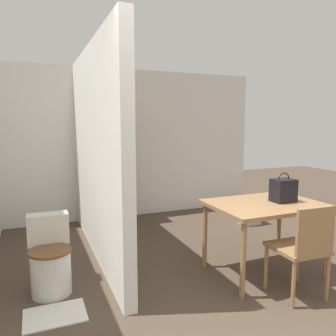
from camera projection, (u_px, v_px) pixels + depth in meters
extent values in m
cube|color=white|center=(123.00, 144.00, 5.61)|extent=(4.88, 0.12, 2.50)
cube|color=white|center=(96.00, 153.00, 3.93)|extent=(0.12, 2.92, 2.50)
cube|color=#997047|center=(265.00, 205.00, 3.46)|extent=(1.16, 0.84, 0.04)
cylinder|color=#997047|center=(243.00, 260.00, 2.98)|extent=(0.05, 0.05, 0.74)
cylinder|color=#997047|center=(327.00, 244.00, 3.38)|extent=(0.05, 0.05, 0.74)
cylinder|color=#997047|center=(205.00, 236.00, 3.64)|extent=(0.05, 0.05, 0.74)
cylinder|color=#997047|center=(279.00, 225.00, 4.03)|extent=(0.05, 0.05, 0.74)
cube|color=#997047|center=(297.00, 248.00, 3.05)|extent=(0.46, 0.46, 0.04)
cube|color=#997047|center=(315.00, 231.00, 2.83)|extent=(0.40, 0.05, 0.42)
cylinder|color=#997047|center=(266.00, 267.00, 3.20)|extent=(0.04, 0.04, 0.44)
cylinder|color=#997047|center=(298.00, 261.00, 3.33)|extent=(0.04, 0.04, 0.44)
cylinder|color=#997047|center=(293.00, 285.00, 2.84)|extent=(0.04, 0.04, 0.44)
cylinder|color=#997047|center=(328.00, 278.00, 2.97)|extent=(0.04, 0.04, 0.44)
cylinder|color=silver|center=(51.00, 273.00, 3.10)|extent=(0.37, 0.37, 0.41)
cylinder|color=brown|center=(50.00, 251.00, 3.07)|extent=(0.39, 0.39, 0.02)
cube|color=silver|center=(48.00, 229.00, 3.28)|extent=(0.39, 0.18, 0.30)
cube|color=black|center=(283.00, 190.00, 3.49)|extent=(0.24, 0.18, 0.24)
torus|color=black|center=(284.00, 179.00, 3.47)|extent=(0.14, 0.01, 0.14)
cube|color=brown|center=(108.00, 171.00, 5.28)|extent=(0.50, 0.39, 1.69)
sphere|color=black|center=(119.00, 167.00, 5.13)|extent=(0.02, 0.02, 0.02)
cube|color=silver|center=(55.00, 315.00, 2.76)|extent=(0.51, 0.37, 0.01)
cube|color=#BCBCC1|center=(249.00, 211.00, 5.24)|extent=(0.30, 0.22, 0.43)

